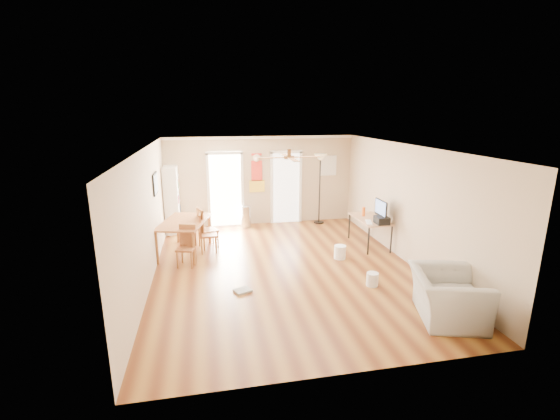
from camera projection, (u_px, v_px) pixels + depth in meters
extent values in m
plane|color=brown|center=(285.00, 268.00, 8.24)|extent=(7.00, 7.00, 0.00)
cube|color=red|center=(257.00, 173.00, 11.13)|extent=(0.46, 0.03, 1.10)
cube|color=white|center=(328.00, 166.00, 11.49)|extent=(0.50, 0.04, 0.60)
cube|color=black|center=(155.00, 184.00, 8.63)|extent=(0.04, 0.66, 0.48)
cylinder|color=#B6B6B9|center=(246.00, 217.00, 11.09)|extent=(0.34, 0.34, 0.62)
cube|color=white|center=(369.00, 222.00, 9.15)|extent=(0.25, 0.42, 0.01)
cube|color=black|center=(382.00, 220.00, 9.02)|extent=(0.30, 0.35, 0.17)
cylinder|color=orange|center=(364.00, 212.00, 9.67)|extent=(0.09, 0.09, 0.23)
cylinder|color=white|center=(340.00, 252.00, 8.75)|extent=(0.33, 0.33, 0.31)
cylinder|color=white|center=(372.00, 279.00, 7.39)|extent=(0.26, 0.26, 0.26)
cube|color=#999994|center=(243.00, 291.00, 7.16)|extent=(0.37, 0.34, 0.04)
imported|color=#A7A7A2|center=(447.00, 296.00, 6.16)|extent=(1.35, 1.45, 0.78)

